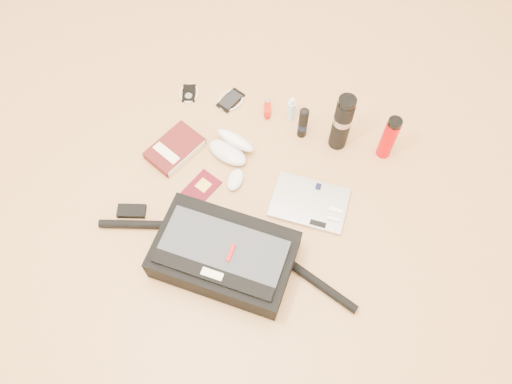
{
  "coord_description": "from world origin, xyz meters",
  "views": [
    {
      "loc": [
        0.41,
        -0.76,
        1.78
      ],
      "look_at": [
        0.05,
        0.07,
        0.06
      ],
      "focal_mm": 35.0,
      "sensor_mm": 36.0,
      "label": 1
    }
  ],
  "objects_px": {
    "book": "(175,149)",
    "thermos_red": "(389,138)",
    "messenger_bag": "(223,255)",
    "thermos_black": "(342,122)",
    "laptop": "(310,203)"
  },
  "relations": [
    {
      "from": "laptop",
      "to": "thermos_black",
      "type": "height_order",
      "value": "thermos_black"
    },
    {
      "from": "messenger_bag",
      "to": "laptop",
      "type": "relative_size",
      "value": 3.26
    },
    {
      "from": "messenger_bag",
      "to": "laptop",
      "type": "distance_m",
      "value": 0.41
    },
    {
      "from": "book",
      "to": "thermos_red",
      "type": "bearing_deg",
      "value": 41.06
    },
    {
      "from": "book",
      "to": "thermos_red",
      "type": "xyz_separation_m",
      "value": [
        0.8,
        0.34,
        0.09
      ]
    },
    {
      "from": "book",
      "to": "thermos_black",
      "type": "height_order",
      "value": "thermos_black"
    },
    {
      "from": "book",
      "to": "thermos_black",
      "type": "bearing_deg",
      "value": 45.19
    },
    {
      "from": "laptop",
      "to": "book",
      "type": "bearing_deg",
      "value": 172.41
    },
    {
      "from": "laptop",
      "to": "thermos_red",
      "type": "xyz_separation_m",
      "value": [
        0.2,
        0.35,
        0.1
      ]
    },
    {
      "from": "messenger_bag",
      "to": "thermos_black",
      "type": "relative_size",
      "value": 3.54
    },
    {
      "from": "laptop",
      "to": "book",
      "type": "relative_size",
      "value": 1.21
    },
    {
      "from": "messenger_bag",
      "to": "laptop",
      "type": "bearing_deg",
      "value": 54.91
    },
    {
      "from": "book",
      "to": "laptop",
      "type": "bearing_deg",
      "value": 17.29
    },
    {
      "from": "messenger_bag",
      "to": "thermos_red",
      "type": "bearing_deg",
      "value": 55.6
    },
    {
      "from": "thermos_black",
      "to": "laptop",
      "type": "bearing_deg",
      "value": -90.89
    }
  ]
}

